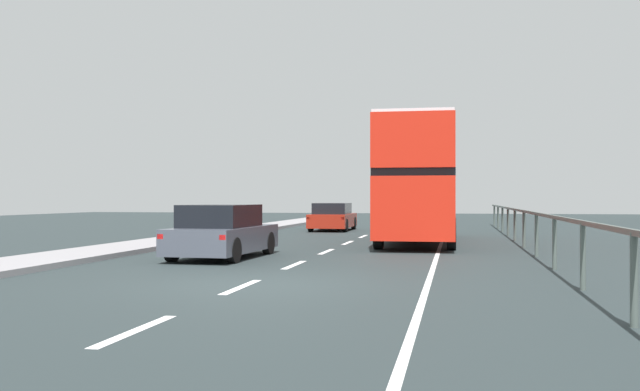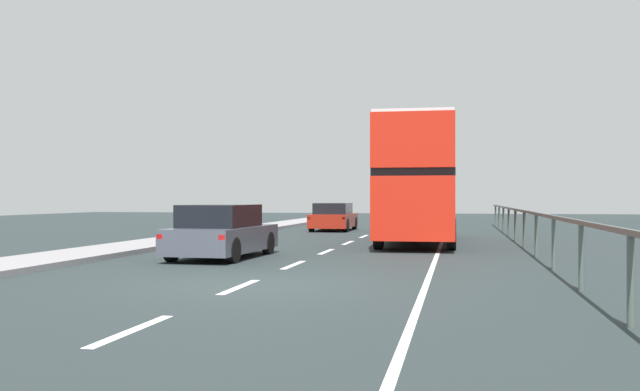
{
  "view_description": "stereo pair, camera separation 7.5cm",
  "coord_description": "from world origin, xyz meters",
  "views": [
    {
      "loc": [
        3.81,
        -12.37,
        1.61
      ],
      "look_at": [
        -0.4,
        8.87,
        1.69
      ],
      "focal_mm": 38.55,
      "sensor_mm": 36.0,
      "label": 1
    },
    {
      "loc": [
        3.88,
        -12.35,
        1.61
      ],
      "look_at": [
        -0.4,
        8.87,
        1.69
      ],
      "focal_mm": 38.55,
      "sensor_mm": 36.0,
      "label": 2
    }
  ],
  "objects": [
    {
      "name": "hatchback_car_near",
      "position": [
        -2.34,
        5.18,
        0.68
      ],
      "size": [
        1.97,
        4.27,
        1.43
      ],
      "rotation": [
        0.0,
        0.0,
        -0.04
      ],
      "color": "#454A56",
      "rests_on": "ground"
    },
    {
      "name": "bridge_side_railing",
      "position": [
        5.98,
        9.0,
        0.98
      ],
      "size": [
        0.1,
        42.0,
        1.22
      ],
      "color": "#49544F",
      "rests_on": "ground"
    },
    {
      "name": "lane_paint_markings",
      "position": [
        1.98,
        8.54,
        0.0
      ],
      "size": [
        3.44,
        46.0,
        0.01
      ],
      "color": "silver",
      "rests_on": "ground"
    },
    {
      "name": "double_decker_bus_red",
      "position": [
        2.48,
        12.81,
        2.27
      ],
      "size": [
        2.7,
        10.44,
        4.23
      ],
      "rotation": [
        0.0,
        0.0,
        0.02
      ],
      "color": "red",
      "rests_on": "ground"
    },
    {
      "name": "sedan_car_ahead",
      "position": [
        -2.16,
        21.0,
        0.66
      ],
      "size": [
        1.9,
        4.26,
        1.36
      ],
      "rotation": [
        0.0,
        0.0,
        0.01
      ],
      "color": "maroon",
      "rests_on": "ground"
    },
    {
      "name": "ground_plane",
      "position": [
        0.0,
        0.0,
        -0.05
      ],
      "size": [
        74.31,
        120.0,
        0.1
      ],
      "primitive_type": "cube",
      "color": "#242D2F"
    }
  ]
}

